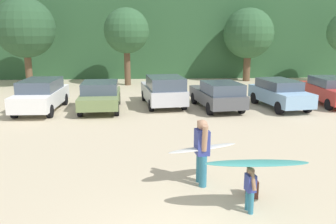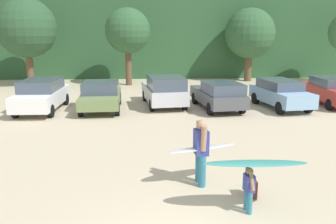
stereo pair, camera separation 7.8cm
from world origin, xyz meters
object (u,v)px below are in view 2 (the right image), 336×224
backpack_dropped (251,188)px  parked_car_olive_green (101,95)px  parked_car_sky_blue (280,93)px  parked_car_red (331,91)px  person_child (249,187)px  parked_car_white (42,94)px  parked_car_dark_gray (219,95)px  surfboard_teal (256,163)px  parked_car_silver (164,90)px  surfboard_white (202,148)px  person_adult (201,148)px

backpack_dropped → parked_car_olive_green: bearing=116.4°
parked_car_sky_blue → parked_car_red: bearing=-86.2°
parked_car_sky_blue → person_child: parked_car_sky_blue is taller
parked_car_white → backpack_dropped: parked_car_white is taller
parked_car_sky_blue → person_child: size_ratio=3.99×
parked_car_dark_gray → surfboard_teal: 10.88m
parked_car_silver → parked_car_sky_blue: bearing=-105.5°
parked_car_olive_green → parked_car_white: bearing=88.6°
parked_car_silver → parked_car_white: bearing=89.8°
parked_car_dark_gray → backpack_dropped: bearing=165.2°
person_child → surfboard_teal: size_ratio=0.46×
parked_car_white → backpack_dropped: bearing=-140.8°
parked_car_olive_green → surfboard_white: size_ratio=2.02×
person_child → parked_car_olive_green: bearing=-73.6°
person_adult → surfboard_white: (0.05, 0.12, -0.03)m
parked_car_olive_green → surfboard_white: parked_car_olive_green is taller
parked_car_white → parked_car_olive_green: (3.01, 0.09, -0.07)m
parked_car_silver → backpack_dropped: size_ratio=9.96×
person_adult → backpack_dropped: person_adult is taller
parked_car_silver → parked_car_dark_gray: size_ratio=1.00×
parked_car_sky_blue → backpack_dropped: size_ratio=9.57×
parked_car_white → parked_car_sky_blue: bearing=-89.1°
parked_car_white → surfboard_white: 11.54m
parked_car_silver → parked_car_olive_green: bearing=95.2°
parked_car_white → parked_car_silver: 6.40m
backpack_dropped → person_child: bearing=-110.4°
parked_car_white → parked_car_silver: size_ratio=1.00×
parked_car_olive_green → surfboard_white: bearing=-160.0°
parked_car_silver → parked_car_sky_blue: (6.17, -0.81, -0.06)m
parked_car_dark_gray → parked_car_white: bearing=80.8°
person_adult → person_child: (0.88, -1.55, -0.41)m
parked_car_olive_green → surfboard_teal: (4.89, -10.98, 0.41)m
person_adult → parked_car_sky_blue: bearing=-128.0°
parked_car_red → surfboard_white: size_ratio=2.08×
backpack_dropped → surfboard_white: bearing=140.5°
person_adult → surfboard_white: person_adult is taller
parked_car_red → parked_car_sky_blue: bearing=103.4°
parked_car_silver → person_adult: 10.21m
person_child → parked_car_sky_blue: bearing=-120.6°
parked_car_sky_blue → backpack_dropped: (-4.45, -10.17, -0.58)m
surfboard_teal → parked_car_olive_green: bearing=-64.6°
surfboard_teal → parked_car_sky_blue: bearing=-111.5°
parked_car_red → backpack_dropped: size_ratio=9.78×
surfboard_white → backpack_dropped: surfboard_white is taller
parked_car_olive_green → parked_car_dark_gray: size_ratio=0.95×
parked_car_silver → parked_car_red: size_ratio=1.02×
parked_car_silver → surfboard_white: parked_car_silver is taller
parked_car_red → person_child: size_ratio=4.08×
parked_car_dark_gray → person_adult: (-2.25, -9.22, 0.23)m
parked_car_sky_blue → surfboard_white: 10.80m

